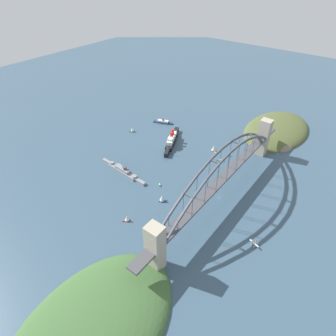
{
  "coord_description": "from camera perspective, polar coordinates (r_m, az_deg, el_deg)",
  "views": [
    {
      "loc": [
        -236.8,
        -105.14,
        236.83
      ],
      "look_at": [
        0.0,
        78.91,
        8.0
      ],
      "focal_mm": 30.15,
      "sensor_mm": 36.0,
      "label": 1
    }
  ],
  "objects": [
    {
      "name": "small_boat_0",
      "position": [
        475.35,
        -7.22,
        7.81
      ],
      "size": [
        7.45,
        8.85,
        10.24
      ],
      "color": "#2D6B3D",
      "rests_on": "ground"
    },
    {
      "name": "small_boat_5",
      "position": [
        421.71,
        12.06,
        2.81
      ],
      "size": [
        4.15,
        7.16,
        7.25
      ],
      "color": "#2D6B3D",
      "rests_on": "ground"
    },
    {
      "name": "small_boat_4",
      "position": [
        410.43,
        10.52,
        1.52
      ],
      "size": [
        7.54,
        10.93,
        2.24
      ],
      "color": "#2D6B3D",
      "rests_on": "ground"
    },
    {
      "name": "ocean_liner",
      "position": [
        440.19,
        0.77,
        5.69
      ],
      "size": [
        76.38,
        39.44,
        20.51
      ],
      "color": "black",
      "rests_on": "ground"
    },
    {
      "name": "naval_cruiser",
      "position": [
        385.4,
        -9.05,
        -0.53
      ],
      "size": [
        11.88,
        83.58,
        17.59
      ],
      "color": "gray",
      "rests_on": "ground"
    },
    {
      "name": "seaplane_taxiing_near_bridge",
      "position": [
        308.9,
        17.06,
        -14.43
      ],
      "size": [
        7.61,
        11.25,
        5.14
      ],
      "color": "#B7B7B2",
      "rests_on": "ground"
    },
    {
      "name": "headland_west_shore",
      "position": [
        263.15,
        -14.98,
        -29.28
      ],
      "size": [
        154.81,
        102.74,
        28.61
      ],
      "color": "#3D6033",
      "rests_on": "ground"
    },
    {
      "name": "small_boat_6",
      "position": [
        362.08,
        -1.71,
        -3.39
      ],
      "size": [
        6.22,
        7.93,
        1.91
      ],
      "color": "#2D6B3D",
      "rests_on": "ground"
    },
    {
      "name": "headland_east_shore",
      "position": [
        508.08,
        21.11,
        6.91
      ],
      "size": [
        152.91,
        95.41,
        26.07
      ],
      "color": "#4C562D",
      "rests_on": "ground"
    },
    {
      "name": "ground_plane",
      "position": [
        351.02,
        10.28,
        -5.84
      ],
      "size": [
        1400.0,
        1400.0,
        0.0
      ],
      "primitive_type": "plane",
      "color": "#385166"
    },
    {
      "name": "harbor_arch_bridge",
      "position": [
        331.36,
        10.84,
        -2.02
      ],
      "size": [
        301.76,
        15.22,
        70.25
      ],
      "color": "#ADA38E",
      "rests_on": "ground"
    },
    {
      "name": "harbor_ferry_steamer",
      "position": [
        499.45,
        -1.03,
        9.32
      ],
      "size": [
        17.72,
        34.25,
        7.53
      ],
      "color": "navy",
      "rests_on": "ground"
    },
    {
      "name": "small_boat_3",
      "position": [
        337.4,
        -1.23,
        -6.14
      ],
      "size": [
        8.65,
        8.7,
        10.07
      ],
      "color": "#234C8C",
      "rests_on": "ground"
    },
    {
      "name": "small_boat_1",
      "position": [
        319.22,
        -8.32,
        -10.01
      ],
      "size": [
        8.12,
        7.23,
        8.68
      ],
      "color": "#B2231E",
      "rests_on": "ground"
    },
    {
      "name": "small_boat_2",
      "position": [
        427.85,
        9.22,
        3.95
      ],
      "size": [
        7.73,
        10.13,
        10.12
      ],
      "color": "gold",
      "rests_on": "ground"
    }
  ]
}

